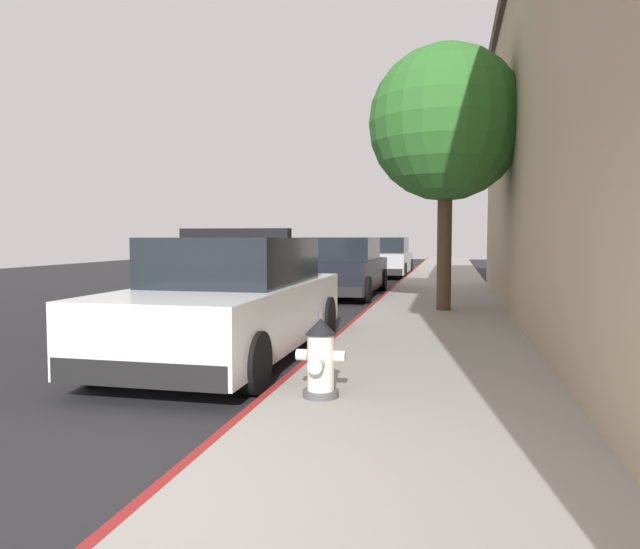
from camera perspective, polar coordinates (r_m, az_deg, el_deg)
name	(u,v)px	position (r m, az deg, el deg)	size (l,w,h in m)	color
ground_plane	(179,308)	(14.21, -13.56, -3.18)	(31.55, 60.00, 0.20)	#232326
sidewalk_pavement	(438,307)	(12.73, 11.47, -3.15)	(2.64, 60.00, 0.15)	gray
curb_painted_edge	(375,306)	(12.83, 5.37, -3.04)	(0.08, 60.00, 0.15)	maroon
police_cruiser	(234,300)	(7.73, -8.38, -2.48)	(1.94, 4.84, 1.68)	white
parked_car_silver_ahead	(343,268)	(15.75, 2.29, 0.64)	(1.94, 4.84, 1.56)	black
parked_car_dark_far	(385,258)	(23.49, 6.40, 1.61)	(1.94, 4.84, 1.56)	#B2B5BA
fire_hydrant	(321,358)	(5.23, 0.05, -8.13)	(0.44, 0.40, 0.76)	#4C4C51
street_tree	(446,124)	(11.84, 12.17, 14.12)	(2.97, 2.97, 5.09)	brown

